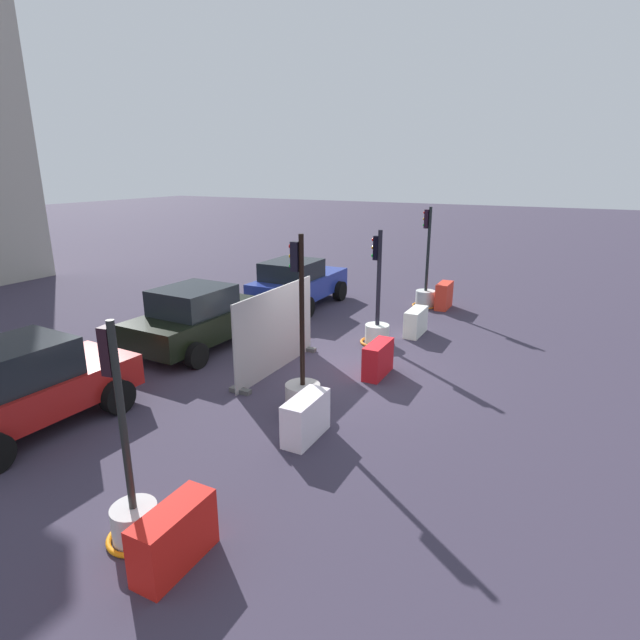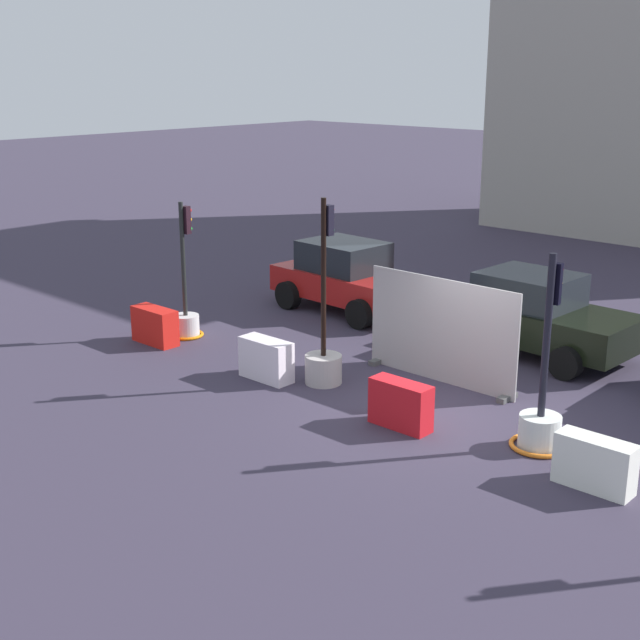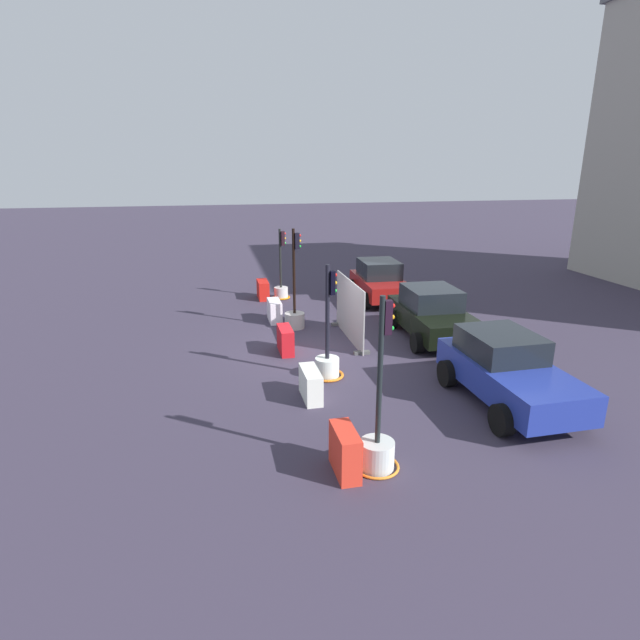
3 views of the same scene
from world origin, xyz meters
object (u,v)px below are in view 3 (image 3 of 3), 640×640
construction_barrier_2 (285,340)px  construction_barrier_1 (275,311)px  construction_barrier_4 (345,452)px  traffic_light_0 (281,287)px  construction_barrier_3 (311,384)px  construction_barrier_0 (263,290)px  car_red_compact (379,281)px  traffic_light_3 (377,444)px  car_black_sedan (432,314)px  traffic_light_1 (295,312)px  car_blue_estate (507,370)px  traffic_light_2 (327,360)px

construction_barrier_2 → construction_barrier_1: bearing=178.5°
construction_barrier_1 → construction_barrier_4: 10.00m
traffic_light_0 → construction_barrier_3: (10.04, -0.66, -0.12)m
traffic_light_0 → construction_barrier_2: bearing=-6.8°
construction_barrier_0 → construction_barrier_4: size_ratio=1.13×
construction_barrier_2 → car_red_compact: 7.32m
traffic_light_3 → car_black_sedan: traffic_light_3 is taller
construction_barrier_3 → construction_barrier_4: (3.29, 0.02, 0.07)m
construction_barrier_3 → car_black_sedan: size_ratio=0.27×
construction_barrier_2 → construction_barrier_0: bearing=179.9°
traffic_light_1 → construction_barrier_3: size_ratio=3.13×
construction_barrier_4 → car_blue_estate: 5.12m
traffic_light_0 → construction_barrier_0: 0.80m
construction_barrier_0 → car_red_compact: 5.06m
car_blue_estate → construction_barrier_1: bearing=-149.1°
traffic_light_0 → construction_barrier_0: size_ratio=2.66×
car_black_sedan → car_blue_estate: 4.96m
construction_barrier_4 → car_blue_estate: bearing=114.4°
traffic_light_1 → construction_barrier_4: 9.07m
construction_barrier_0 → car_black_sedan: car_black_sedan is taller
construction_barrier_2 → car_red_compact: bearing=138.1°
traffic_light_1 → construction_barrier_3: bearing=-5.5°
traffic_light_0 → traffic_light_2: size_ratio=0.96×
construction_barrier_0 → car_blue_estate: size_ratio=0.27×
construction_barrier_0 → construction_barrier_3: 10.13m
traffic_light_3 → construction_barrier_1: bearing=-175.9°
construction_barrier_2 → construction_barrier_4: size_ratio=1.09×
construction_barrier_3 → construction_barrier_4: size_ratio=1.13×
construction_barrier_0 → construction_barrier_4: construction_barrier_4 is taller
traffic_light_1 → construction_barrier_1: (-0.95, -0.61, -0.18)m
traffic_light_1 → construction_barrier_4: traffic_light_1 is taller
construction_barrier_3 → car_blue_estate: (1.18, 4.67, 0.46)m
traffic_light_3 → construction_barrier_3: 3.32m
construction_barrier_2 → construction_barrier_4: construction_barrier_4 is taller
construction_barrier_0 → car_blue_estate: car_blue_estate is taller
car_black_sedan → traffic_light_3: bearing=-31.1°
traffic_light_2 → construction_barrier_1: size_ratio=2.83×
traffic_light_0 → traffic_light_3: bearing=0.0°
construction_barrier_0 → construction_barrier_2: construction_barrier_2 is taller
construction_barrier_4 → construction_barrier_0: bearing=-179.4°
traffic_light_0 → construction_barrier_0: (-0.09, -0.79, -0.11)m
construction_barrier_3 → traffic_light_1: bearing=174.5°
construction_barrier_3 → car_red_compact: car_red_compact is taller
traffic_light_1 → car_red_compact: bearing=126.1°
construction_barrier_4 → construction_barrier_2: bearing=-178.7°
traffic_light_1 → car_black_sedan: 4.79m
traffic_light_3 → car_black_sedan: bearing=148.9°
traffic_light_3 → car_blue_estate: 4.51m
construction_barrier_2 → traffic_light_0: bearing=173.2°
traffic_light_0 → car_black_sedan: (6.27, 4.24, 0.33)m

